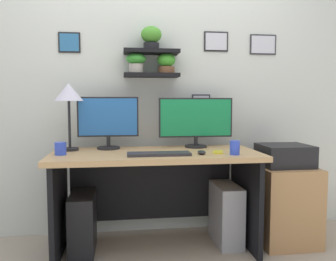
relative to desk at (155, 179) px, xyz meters
name	(u,v)px	position (x,y,z in m)	size (l,w,h in m)	color
ground_plane	(156,249)	(0.00, -0.05, -0.54)	(8.00, 8.00, 0.00)	tan
back_wall_assembly	(150,74)	(0.00, 0.38, 0.82)	(4.40, 0.24, 2.70)	silver
desk	(155,179)	(0.00, 0.00, 0.00)	(1.53, 0.68, 0.75)	tan
monitor_left	(108,121)	(-0.35, 0.16, 0.44)	(0.48, 0.18, 0.41)	black
monitor_right	(196,120)	(0.35, 0.16, 0.43)	(0.60, 0.18, 0.40)	black
keyboard	(159,154)	(0.01, -0.22, 0.22)	(0.44, 0.14, 0.02)	#2D2D33
computer_mouse	(202,152)	(0.31, -0.22, 0.23)	(0.06, 0.09, 0.03)	black
desk_lamp	(69,96)	(-0.64, 0.11, 0.63)	(0.22, 0.22, 0.51)	black
cell_phone	(218,152)	(0.45, -0.16, 0.22)	(0.07, 0.14, 0.01)	yellow
coffee_mug	(60,149)	(-0.68, -0.11, 0.26)	(0.08, 0.08, 0.09)	blue
pen_cup	(235,148)	(0.54, -0.27, 0.26)	(0.07, 0.07, 0.10)	blue
drawer_cabinet	(283,204)	(1.03, -0.03, -0.23)	(0.44, 0.50, 0.61)	tan
printer	(284,155)	(1.03, -0.03, 0.16)	(0.38, 0.34, 0.17)	black
computer_tower_left	(83,223)	(-0.55, 0.00, -0.32)	(0.18, 0.40, 0.43)	black
computer_tower_right	(226,214)	(0.57, 0.00, -0.30)	(0.18, 0.40, 0.47)	#99999E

